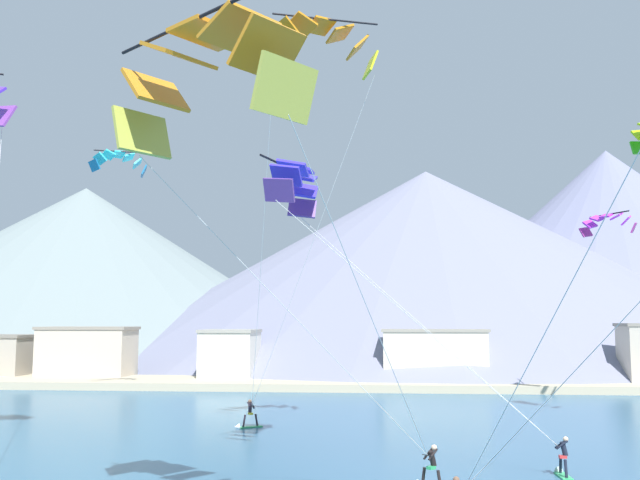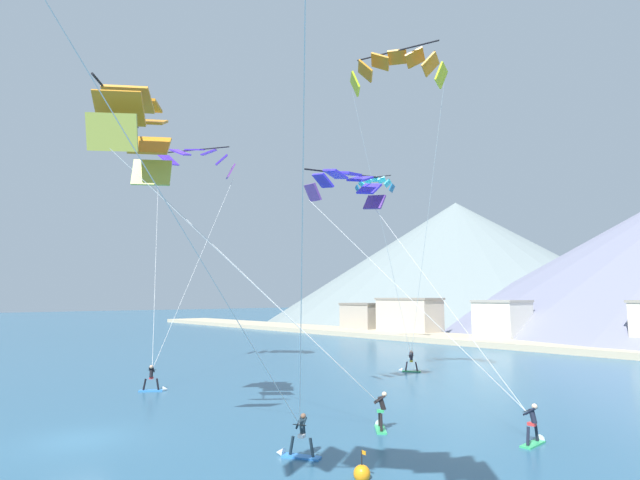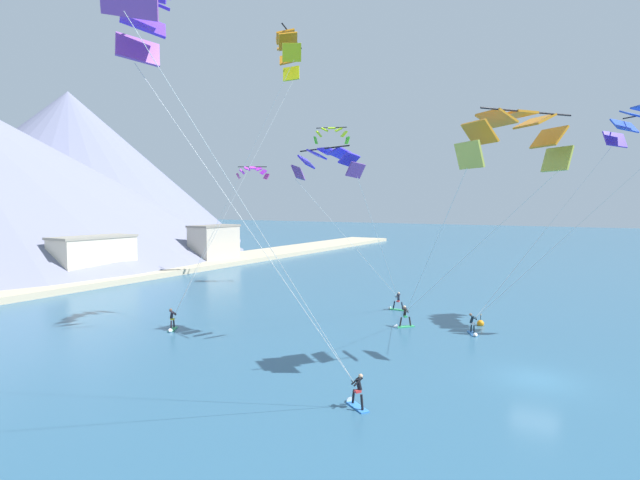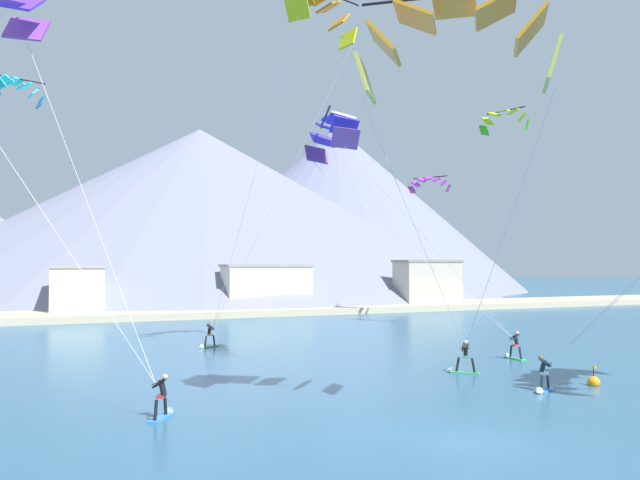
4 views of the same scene
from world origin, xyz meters
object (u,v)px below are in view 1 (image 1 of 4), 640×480
(parafoil_kite_distant_mid_solo, at_px, (608,222))
(kitesurfer_near_trail, at_px, (247,419))
(parafoil_kite_near_trail, at_px, (322,42))
(parafoil_kite_far_right, at_px, (208,71))
(parafoil_kite_distant_low_drift, at_px, (119,160))
(kitesurfer_near_lead, at_px, (562,464))
(kitesurfer_far_right, at_px, (427,475))
(parafoil_kite_near_lead, at_px, (296,184))

(parafoil_kite_distant_mid_solo, bearing_deg, kitesurfer_near_trail, -154.97)
(parafoil_kite_near_trail, distance_m, parafoil_kite_distant_mid_solo, 28.54)
(parafoil_kite_far_right, height_order, parafoil_kite_distant_low_drift, parafoil_kite_distant_low_drift)
(parafoil_kite_far_right, bearing_deg, parafoil_kite_near_trail, 83.59)
(parafoil_kite_distant_low_drift, distance_m, parafoil_kite_distant_mid_solo, 38.08)
(parafoil_kite_distant_low_drift, bearing_deg, kitesurfer_near_lead, -38.69)
(parafoil_kite_far_right, distance_m, parafoil_kite_distant_low_drift, 38.17)
(kitesurfer_near_trail, xyz_separation_m, parafoil_kite_near_trail, (5.16, -7.24, 20.48))
(parafoil_kite_near_trail, bearing_deg, kitesurfer_far_right, -58.32)
(kitesurfer_near_lead, bearing_deg, parafoil_kite_distant_low_drift, 141.31)
(parafoil_kite_near_lead, relative_size, parafoil_kite_distant_low_drift, 3.05)
(kitesurfer_near_lead, bearing_deg, parafoil_kite_near_lead, 175.99)
(kitesurfer_near_lead, relative_size, parafoil_kite_far_right, 0.13)
(kitesurfer_far_right, xyz_separation_m, parafoil_kite_far_right, (-6.56, -8.99, 12.99))
(parafoil_kite_distant_low_drift, bearing_deg, parafoil_kite_near_trail, -45.10)
(parafoil_kite_near_lead, xyz_separation_m, parafoil_kite_distant_mid_solo, (20.89, 22.99, 1.19))
(kitesurfer_near_lead, height_order, parafoil_kite_near_trail, parafoil_kite_near_trail)
(parafoil_kite_near_lead, distance_m, parafoil_kite_near_trail, 9.27)
(kitesurfer_near_trail, distance_m, parafoil_kite_near_lead, 17.08)
(kitesurfer_near_trail, distance_m, kitesurfer_far_right, 17.83)
(parafoil_kite_near_lead, xyz_separation_m, parafoil_kite_far_right, (-1.02, -12.63, 0.87))
(parafoil_kite_distant_low_drift, bearing_deg, parafoil_kite_near_lead, -52.22)
(parafoil_kite_near_trail, height_order, parafoil_kite_distant_mid_solo, parafoil_kite_near_trail)
(kitesurfer_near_trail, bearing_deg, kitesurfer_near_lead, -37.63)
(parafoil_kite_distant_mid_solo, bearing_deg, kitesurfer_near_lead, -112.07)
(parafoil_kite_distant_mid_solo, bearing_deg, parafoil_kite_near_lead, -132.27)
(kitesurfer_near_trail, xyz_separation_m, kitesurfer_far_right, (9.86, -14.85, 0.02))
(kitesurfer_far_right, relative_size, parafoil_kite_distant_mid_solo, 0.47)
(kitesurfer_near_trail, distance_m, parafoil_kite_far_right, 27.37)
(kitesurfer_far_right, xyz_separation_m, parafoil_kite_near_lead, (-5.54, 3.64, 12.12))
(kitesurfer_near_lead, height_order, parafoil_kite_far_right, parafoil_kite_far_right)
(parafoil_kite_distant_low_drift, xyz_separation_m, parafoil_kite_distant_mid_solo, (37.70, 1.30, -5.20))
(kitesurfer_far_right, bearing_deg, kitesurfer_near_trail, 123.57)
(parafoil_kite_near_lead, bearing_deg, parafoil_kite_distant_low_drift, 127.78)
(kitesurfer_far_right, xyz_separation_m, parafoil_kite_near_trail, (-4.70, 7.61, 20.46))
(parafoil_kite_near_trail, xyz_separation_m, parafoil_kite_distant_low_drift, (-17.65, 17.71, -1.95))
(kitesurfer_near_lead, xyz_separation_m, parafoil_kite_distant_low_drift, (-28.06, 22.48, 18.54))
(parafoil_kite_far_right, bearing_deg, kitesurfer_near_lead, 43.96)
(parafoil_kite_near_trail, bearing_deg, parafoil_kite_distant_mid_solo, 43.48)
(parafoil_kite_near_lead, height_order, parafoil_kite_far_right, parafoil_kite_far_right)
(parafoil_kite_near_trail, xyz_separation_m, parafoil_kite_distant_mid_solo, (20.05, 19.02, -7.15))
(kitesurfer_far_right, distance_m, parafoil_kite_near_trail, 22.33)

